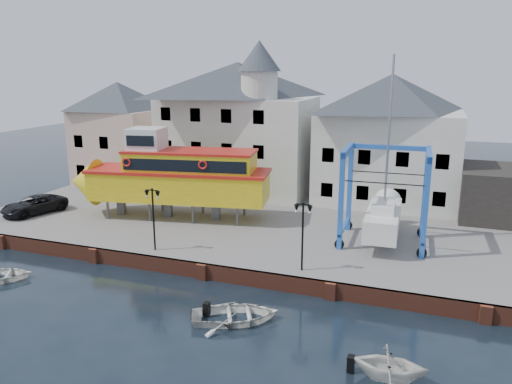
% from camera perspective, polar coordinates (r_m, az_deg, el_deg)
% --- Properties ---
extents(ground, '(140.00, 140.00, 0.00)m').
position_cam_1_polar(ground, '(31.44, -6.16, -9.88)').
color(ground, black).
rests_on(ground, ground).
extents(hardstanding, '(44.00, 22.00, 1.00)m').
position_cam_1_polar(hardstanding, '(40.78, 0.60, -3.38)').
color(hardstanding, slate).
rests_on(hardstanding, ground).
extents(quay_wall, '(44.00, 0.47, 1.00)m').
position_cam_1_polar(quay_wall, '(31.33, -6.10, -8.97)').
color(quay_wall, brown).
rests_on(quay_wall, ground).
extents(building_pink, '(8.00, 7.00, 10.30)m').
position_cam_1_polar(building_pink, '(53.92, -15.28, 6.56)').
color(building_pink, '#C8A592').
rests_on(building_pink, hardstanding).
extents(building_white_main, '(14.00, 8.30, 14.00)m').
position_cam_1_polar(building_white_main, '(47.85, -1.98, 7.60)').
color(building_white_main, beige).
rests_on(building_white_main, hardstanding).
extents(building_white_right, '(12.00, 8.00, 11.20)m').
position_cam_1_polar(building_white_right, '(45.30, 14.93, 5.82)').
color(building_white_right, beige).
rests_on(building_white_right, hardstanding).
extents(lamp_post_left, '(1.12, 0.32, 4.20)m').
position_cam_1_polar(lamp_post_left, '(32.90, -11.71, -1.29)').
color(lamp_post_left, black).
rests_on(lamp_post_left, hardstanding).
extents(lamp_post_right, '(1.12, 0.32, 4.20)m').
position_cam_1_polar(lamp_post_right, '(29.07, 5.39, -3.09)').
color(lamp_post_right, black).
rests_on(lamp_post_right, hardstanding).
extents(tour_boat, '(16.79, 6.65, 7.13)m').
position_cam_1_polar(tour_boat, '(40.18, -10.13, 1.83)').
color(tour_boat, '#59595E').
rests_on(tour_boat, hardstanding).
extents(travel_lift, '(6.02, 8.37, 12.54)m').
position_cam_1_polar(travel_lift, '(35.68, 14.45, -2.04)').
color(travel_lift, '#1E41AC').
rests_on(travel_lift, hardstanding).
extents(van, '(3.92, 5.70, 1.45)m').
position_cam_1_polar(van, '(44.91, -24.02, -1.36)').
color(van, black).
rests_on(van, hardstanding).
extents(motorboat_b, '(5.47, 4.88, 0.93)m').
position_cam_1_polar(motorboat_b, '(26.60, -2.42, -14.50)').
color(motorboat_b, white).
rests_on(motorboat_b, ground).
extents(motorboat_c, '(3.24, 2.84, 1.65)m').
position_cam_1_polar(motorboat_c, '(23.02, 14.92, -19.99)').
color(motorboat_c, white).
rests_on(motorboat_c, ground).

